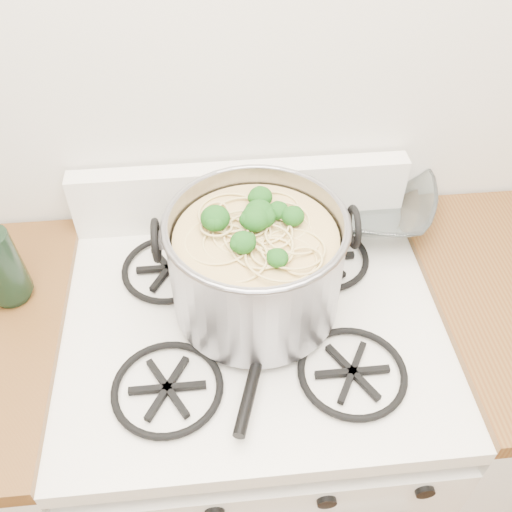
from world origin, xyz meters
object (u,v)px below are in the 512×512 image
(glass_bowl, at_px, (367,208))
(stock_pot, at_px, (256,265))
(spatula, at_px, (268,317))
(gas_range, at_px, (254,432))

(glass_bowl, bearing_deg, stock_pot, -139.39)
(stock_pot, relative_size, spatula, 1.19)
(gas_range, relative_size, spatula, 2.98)
(stock_pot, height_order, spatula, stock_pot)
(gas_range, bearing_deg, glass_bowl, 43.19)
(gas_range, bearing_deg, stock_pot, 74.56)
(stock_pot, bearing_deg, spatula, -70.29)
(spatula, bearing_deg, stock_pot, 127.30)
(spatula, bearing_deg, gas_range, 160.41)
(stock_pot, distance_m, spatula, 0.11)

